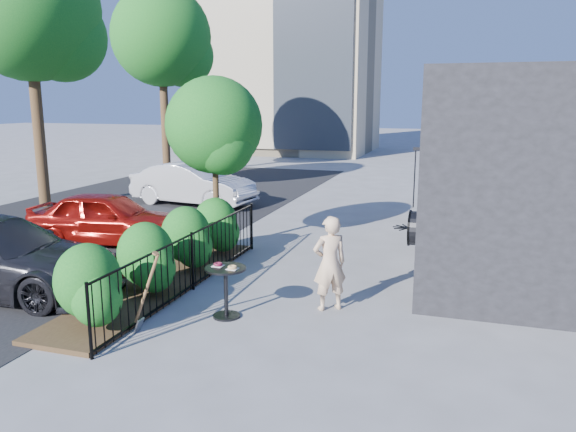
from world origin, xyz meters
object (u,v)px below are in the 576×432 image
(street_tree_near, at_px, (29,18))
(patio_tree, at_px, (216,131))
(car_silver, at_px, (193,184))
(cafe_table, at_px, (226,283))
(street_tree_far, at_px, (162,43))
(car_red, at_px, (108,218))
(shovel, at_px, (145,297))
(woman, at_px, (330,263))

(street_tree_near, bearing_deg, patio_tree, -22.57)
(patio_tree, distance_m, car_silver, 6.29)
(patio_tree, xyz_separation_m, cafe_table, (1.87, -3.80, -2.18))
(street_tree_far, relative_size, cafe_table, 9.25)
(cafe_table, bearing_deg, car_silver, 120.00)
(street_tree_far, distance_m, car_silver, 9.26)
(street_tree_near, distance_m, car_red, 8.02)
(patio_tree, bearing_deg, shovel, -78.36)
(street_tree_near, xyz_separation_m, street_tree_far, (0.00, 8.00, 0.00))
(street_tree_near, bearing_deg, car_silver, 21.86)
(street_tree_far, bearing_deg, woman, -51.95)
(woman, xyz_separation_m, car_red, (-6.18, 2.63, -0.16))
(car_red, relative_size, car_silver, 0.89)
(cafe_table, xyz_separation_m, shovel, (-0.89, -0.96, 0.00))
(woman, distance_m, car_red, 6.71)
(woman, xyz_separation_m, shovel, (-2.39, -1.81, -0.22))
(car_silver, bearing_deg, cafe_table, -142.13)
(shovel, relative_size, car_red, 0.35)
(street_tree_near, relative_size, woman, 5.15)
(woman, bearing_deg, cafe_table, -5.31)
(cafe_table, distance_m, shovel, 1.31)
(woman, xyz_separation_m, car_silver, (-6.59, 7.95, -0.10))
(cafe_table, height_order, shovel, shovel)
(car_silver, bearing_deg, patio_tree, -139.41)
(street_tree_far, bearing_deg, car_silver, -54.11)
(street_tree_far, height_order, car_red, street_tree_far)
(woman, bearing_deg, car_silver, -84.99)
(shovel, xyz_separation_m, car_silver, (-4.20, 9.76, 0.12))
(patio_tree, xyz_separation_m, woman, (3.38, -2.95, -1.96))
(patio_tree, relative_size, car_silver, 0.93)
(woman, distance_m, car_silver, 10.33)
(street_tree_near, distance_m, car_silver, 7.11)
(street_tree_far, bearing_deg, cafe_table, -57.47)
(patio_tree, distance_m, woman, 4.90)
(street_tree_near, bearing_deg, car_red, -35.71)
(patio_tree, height_order, cafe_table, patio_tree)
(street_tree_near, bearing_deg, street_tree_far, 90.00)
(street_tree_far, height_order, shovel, street_tree_far)
(woman, distance_m, shovel, 3.01)
(patio_tree, bearing_deg, cafe_table, -63.83)
(car_silver, bearing_deg, shovel, -148.89)
(cafe_table, bearing_deg, car_red, 143.31)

